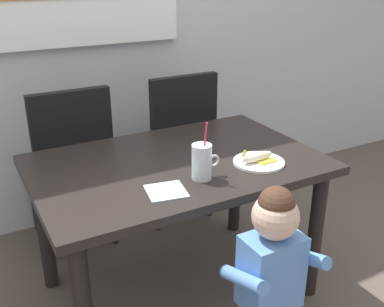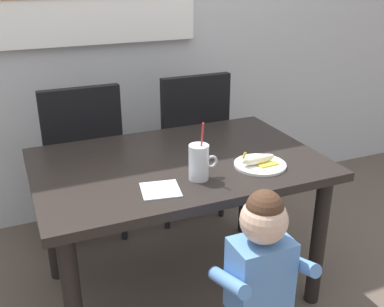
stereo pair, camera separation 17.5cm
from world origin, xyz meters
name	(u,v)px [view 1 (the left image)]	position (x,y,z in m)	size (l,w,h in m)	color
ground_plane	(179,288)	(0.00, 0.00, 0.00)	(24.00, 24.00, 0.00)	brown
dining_table	(177,181)	(0.00, 0.00, 0.61)	(1.29, 0.85, 0.72)	black
dining_chair_left	(71,159)	(-0.33, 0.66, 0.54)	(0.44, 0.45, 0.96)	black
dining_chair_right	(176,138)	(0.33, 0.67, 0.54)	(0.44, 0.44, 0.96)	black
toddler_standing	(272,263)	(0.07, -0.62, 0.53)	(0.33, 0.24, 0.84)	#3F4760
milk_cup	(202,164)	(0.01, -0.21, 0.78)	(0.13, 0.08, 0.25)	silver
snack_plate	(259,162)	(0.31, -0.20, 0.72)	(0.23, 0.23, 0.01)	white
peeled_banana	(258,157)	(0.30, -0.20, 0.75)	(0.17, 0.11, 0.07)	#F4EAC6
paper_napkin	(166,191)	(-0.17, -0.25, 0.72)	(0.15, 0.15, 0.00)	silver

